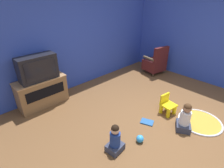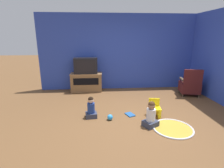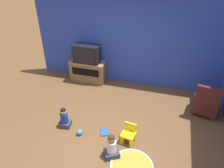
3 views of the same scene
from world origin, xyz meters
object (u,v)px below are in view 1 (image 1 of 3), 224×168
child_watching_left (185,119)px  book (147,122)px  television (38,68)px  child_watching_center (115,140)px  black_armchair (155,63)px  yellow_kid_chair (167,106)px  toy_ball (140,139)px  tv_cabinet (42,91)px

child_watching_left → book: bearing=90.1°
television → child_watching_center: bearing=-83.6°
television → black_armchair: size_ratio=0.88×
book → television: bearing=7.2°
black_armchair → yellow_kid_chair: (-1.64, -1.43, -0.17)m
black_armchair → child_watching_left: 2.69m
yellow_kid_chair → child_watching_left: 0.55m
child_watching_center → toy_ball: 0.50m
black_armchair → book: black_armchair is taller
tv_cabinet → television: (0.00, -0.03, 0.59)m
tv_cabinet → toy_ball: 2.43m
black_armchair → toy_ball: bearing=40.7°
television → book: television is taller
child_watching_left → book: (-0.34, 0.59, -0.24)m
black_armchair → tv_cabinet: bearing=-1.4°
black_armchair → yellow_kid_chair: 2.18m
tv_cabinet → book: (1.20, -2.10, -0.32)m
black_armchair → child_watching_center: (-3.18, -1.38, -0.12)m
yellow_kid_chair → book: (-0.58, 0.09, -0.16)m
tv_cabinet → child_watching_center: tv_cabinet is taller
yellow_kid_chair → child_watching_left: size_ratio=0.73×
black_armchair → yellow_kid_chair: size_ratio=2.13×
child_watching_left → book: size_ratio=1.93×
child_watching_left → child_watching_center: bearing=127.3°
book → child_watching_left: bearing=-172.7°
toy_ball → book: toy_ball is taller
black_armchair → yellow_kid_chair: bearing=52.2°
tv_cabinet → child_watching_left: bearing=-60.2°
yellow_kid_chair → child_watching_left: child_watching_left is taller
yellow_kid_chair → toy_ball: size_ratio=3.19×
yellow_kid_chair → book: size_ratio=1.41×
child_watching_left → book: child_watching_left is taller
tv_cabinet → child_watching_center: bearing=-83.7°
yellow_kid_chair → toy_ball: yellow_kid_chair is taller
black_armchair → child_watching_left: black_armchair is taller
television → child_watching_center: television is taller
tv_cabinet → book: tv_cabinet is taller
tv_cabinet → black_armchair: size_ratio=1.21×
yellow_kid_chair → tv_cabinet: bearing=137.3°
child_watching_center → black_armchair: bearing=17.0°
toy_ball → book: (0.52, 0.22, -0.05)m
child_watching_left → child_watching_center: (-1.30, 0.54, -0.02)m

